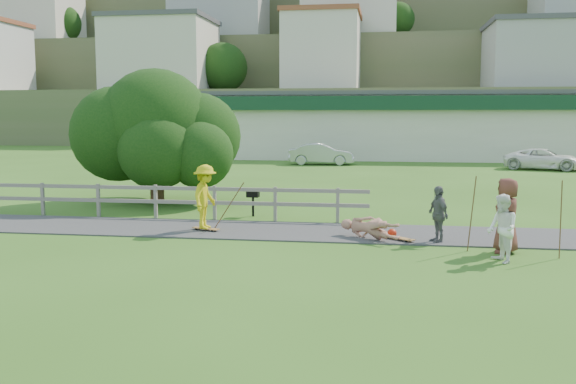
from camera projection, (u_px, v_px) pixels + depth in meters
name	position (u px, v px, depth m)	size (l,w,h in m)	color
ground	(254.00, 241.00, 17.32)	(260.00, 260.00, 0.00)	#325D1A
path	(265.00, 230.00, 18.79)	(34.00, 3.00, 0.04)	#323234
fence	(138.00, 196.00, 21.16)	(15.05, 0.10, 1.10)	#635E57
strip_mall	(393.00, 125.00, 50.68)	(32.50, 10.75, 5.10)	beige
hillside	(367.00, 47.00, 105.16)	(220.00, 67.00, 47.50)	#4F5D37
skater_rider	(205.00, 200.00, 18.57)	(1.20, 0.69, 1.86)	gold
skater_fallen	(370.00, 228.00, 17.41)	(1.81, 0.43, 0.66)	#A96F5D
spectator_a	(502.00, 229.00, 14.71)	(0.77, 0.60, 1.59)	white
spectator_b	(438.00, 214.00, 16.97)	(0.90, 0.37, 1.53)	slate
spectator_c	(507.00, 216.00, 15.72)	(0.91, 0.59, 1.86)	brown
car_silver	(321.00, 154.00, 43.37)	(1.53, 4.39, 1.45)	#A9AEB1
car_white	(544.00, 159.00, 39.36)	(2.16, 4.69, 1.30)	white
tree	(156.00, 146.00, 24.59)	(6.92, 6.92, 4.35)	#12330E
bbq	(253.00, 204.00, 21.44)	(0.40, 0.30, 0.86)	black
longboard_rider	(206.00, 230.00, 18.67)	(0.86, 0.21, 0.10)	olive
longboard_fallen	(399.00, 240.00, 17.23)	(0.93, 0.23, 0.10)	olive
helmet	(392.00, 233.00, 17.69)	(0.27, 0.27, 0.27)	#B1230D
pole_rider	(229.00, 202.00, 18.88)	(0.03, 0.03, 1.69)	brown
pole_spec_left	(472.00, 214.00, 15.89)	(0.03, 0.03, 1.90)	brown
pole_spec_right	(561.00, 220.00, 15.10)	(0.03, 0.03, 1.87)	brown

